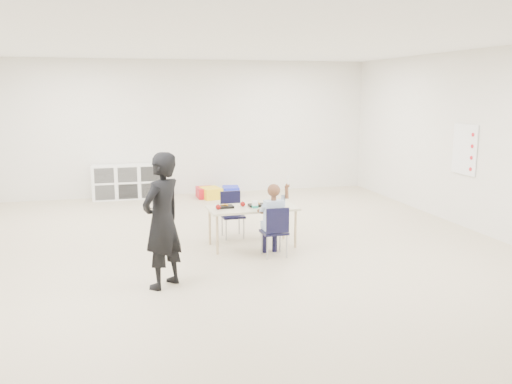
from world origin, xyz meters
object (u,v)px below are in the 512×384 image
object	(u,v)px
chair_near	(274,231)
adult	(162,221)
cubby_shelf	(128,182)
child	(274,217)
table	(252,226)

from	to	relation	value
chair_near	adult	xyz separation A→B (m)	(-1.52, -0.79, 0.42)
chair_near	cubby_shelf	size ratio (longest dim) A/B	0.49
chair_near	child	xyz separation A→B (m)	(0.00, 0.00, 0.20)
child	adult	distance (m)	1.73
cubby_shelf	adult	size ratio (longest dim) A/B	0.92
child	cubby_shelf	xyz separation A→B (m)	(-1.77, 4.49, -0.19)
table	chair_near	world-z (taller)	chair_near
table	chair_near	distance (m)	0.55
table	cubby_shelf	xyz separation A→B (m)	(-1.61, 3.97, 0.06)
cubby_shelf	adult	world-z (taller)	adult
adult	child	bearing A→B (deg)	163.23
chair_near	child	bearing A→B (deg)	0.00
child	adult	world-z (taller)	adult
cubby_shelf	child	bearing A→B (deg)	-68.44
table	chair_near	bearing A→B (deg)	-74.18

